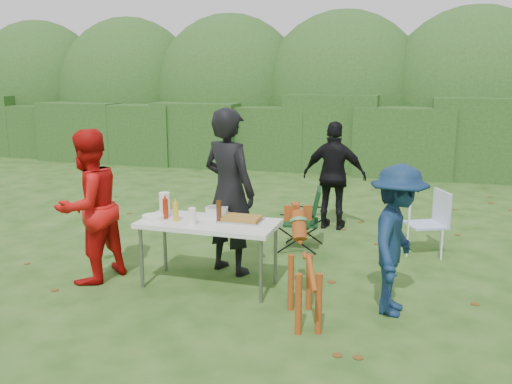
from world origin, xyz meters
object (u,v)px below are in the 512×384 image
(folding_table, at_px, (209,226))
(mustard_bottle, at_px, (176,212))
(beer_bottle, at_px, (219,212))
(ketchup_bottle, at_px, (165,209))
(dog, at_px, (304,272))
(camping_chair, at_px, (301,218))
(person_cook, at_px, (229,192))
(lawn_chair, at_px, (426,222))
(person_red_jacket, at_px, (89,207))
(child, at_px, (397,240))
(person_black_puffy, at_px, (334,176))
(paper_towel_roll, at_px, (165,204))

(folding_table, xyz_separation_m, mustard_bottle, (-0.34, -0.09, 0.15))
(beer_bottle, bearing_deg, ketchup_bottle, -177.75)
(dog, relative_size, camping_chair, 1.23)
(folding_table, distance_m, ketchup_bottle, 0.53)
(person_cook, xyz_separation_m, lawn_chair, (2.21, 1.40, -0.55))
(dog, distance_m, lawn_chair, 2.69)
(person_red_jacket, distance_m, ketchup_bottle, 0.86)
(beer_bottle, bearing_deg, folding_table, 176.65)
(child, xyz_separation_m, ketchup_bottle, (-2.49, 0.06, 0.11))
(child, distance_m, camping_chair, 2.16)
(person_black_puffy, xyz_separation_m, lawn_chair, (1.34, -0.82, -0.39))
(person_red_jacket, height_order, person_black_puffy, person_red_jacket)
(folding_table, xyz_separation_m, beer_bottle, (0.13, -0.01, 0.17))
(paper_towel_roll, bearing_deg, camping_chair, 49.78)
(lawn_chair, bearing_deg, person_black_puffy, -57.79)
(dog, xyz_separation_m, mustard_bottle, (-1.53, 0.46, 0.35))
(folding_table, bearing_deg, person_cook, 83.62)
(dog, bearing_deg, child, -81.33)
(camping_chair, bearing_deg, dog, 93.09)
(child, bearing_deg, beer_bottle, 93.67)
(person_cook, relative_size, child, 1.31)
(folding_table, distance_m, person_black_puffy, 2.88)
(person_cook, distance_m, lawn_chair, 2.67)
(mustard_bottle, bearing_deg, person_black_puffy, 65.83)
(person_red_jacket, bearing_deg, dog, 97.13)
(folding_table, distance_m, mustard_bottle, 0.39)
(lawn_chair, distance_m, ketchup_bottle, 3.40)
(child, bearing_deg, ketchup_bottle, 94.92)
(folding_table, bearing_deg, child, -2.77)
(paper_towel_roll, bearing_deg, child, -4.46)
(dog, xyz_separation_m, beer_bottle, (-1.07, 0.55, 0.37))
(ketchup_bottle, bearing_deg, dog, -17.32)
(ketchup_bottle, bearing_deg, beer_bottle, 2.25)
(camping_chair, bearing_deg, person_black_puffy, -112.80)
(folding_table, distance_m, lawn_chair, 2.97)
(child, height_order, dog, child)
(dog, distance_m, ketchup_bottle, 1.80)
(folding_table, relative_size, child, 1.01)
(person_red_jacket, height_order, ketchup_bottle, person_red_jacket)
(person_red_jacket, relative_size, person_black_puffy, 1.06)
(person_cook, height_order, person_red_jacket, person_cook)
(mustard_bottle, bearing_deg, child, -0.06)
(mustard_bottle, distance_m, ketchup_bottle, 0.17)
(lawn_chair, bearing_deg, camping_chair, -14.93)
(child, distance_m, ketchup_bottle, 2.49)
(person_black_puffy, height_order, ketchup_bottle, person_black_puffy)
(person_cook, height_order, mustard_bottle, person_cook)
(dog, relative_size, lawn_chair, 1.24)
(mustard_bottle, bearing_deg, camping_chair, 58.75)
(ketchup_bottle, bearing_deg, person_black_puffy, 62.74)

